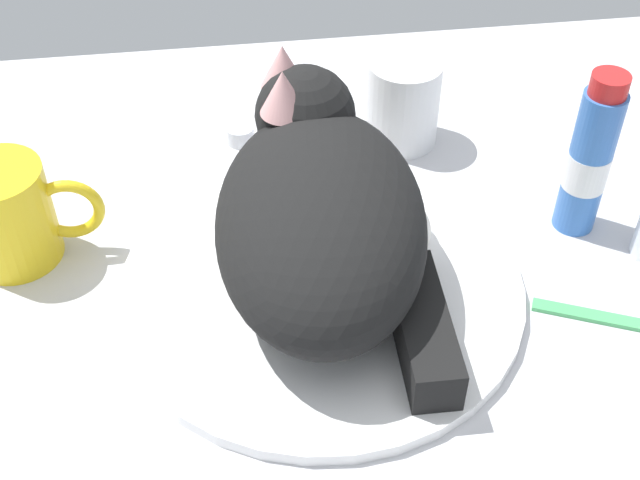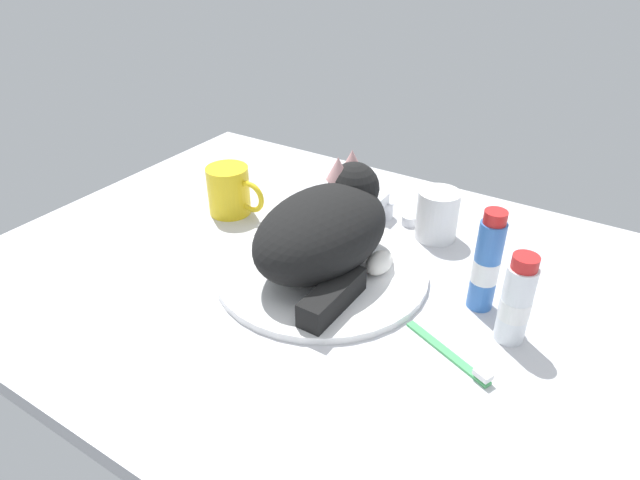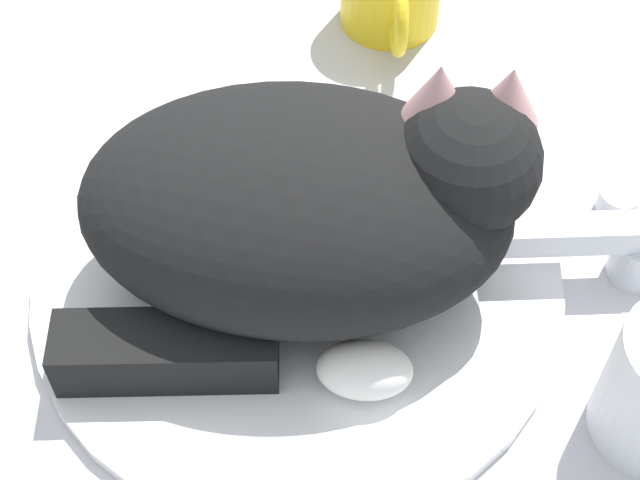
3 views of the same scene
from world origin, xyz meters
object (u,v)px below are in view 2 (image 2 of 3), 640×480
object	(u,v)px
coffee_mug	(230,191)
rinse_cup	(437,215)
toothpaste_bottle	(487,264)
mouthwash_bottle	(516,302)
cat	(327,228)
faucet	(380,209)
toothbrush	(452,355)

from	to	relation	value
coffee_mug	rinse_cup	world-z (taller)	coffee_mug
toothpaste_bottle	coffee_mug	bearing A→B (deg)	176.92
toothpaste_bottle	mouthwash_bottle	size ratio (longest dim) A/B	1.19
coffee_mug	cat	bearing A→B (deg)	-15.27
faucet	toothpaste_bottle	xyz separation A→B (cm)	(24.01, -14.89, 5.02)
rinse_cup	toothbrush	size ratio (longest dim) A/B	0.66
cat	toothbrush	size ratio (longest dim) A/B	2.11
cat	rinse_cup	xyz separation A→B (cm)	(10.79, 19.24, -3.50)
coffee_mug	faucet	bearing A→B (deg)	25.65
rinse_cup	mouthwash_bottle	distance (cm)	27.15
mouthwash_bottle	faucet	bearing A→B (deg)	146.48
cat	rinse_cup	size ratio (longest dim) A/B	3.21
rinse_cup	mouthwash_bottle	size ratio (longest dim) A/B	0.67
cat	rinse_cup	world-z (taller)	cat
cat	mouthwash_bottle	bearing A→B (deg)	-0.79
mouthwash_bottle	toothbrush	bearing A→B (deg)	-123.05
rinse_cup	toothpaste_bottle	distance (cm)	19.99
rinse_cup	toothpaste_bottle	world-z (taller)	toothpaste_bottle
coffee_mug	toothbrush	xyz separation A→B (cm)	(50.04, -15.25, -4.09)
rinse_cup	cat	bearing A→B (deg)	-119.29
faucet	toothpaste_bottle	world-z (taller)	toothpaste_bottle
toothpaste_bottle	mouthwash_bottle	xyz separation A→B (cm)	(5.65, -4.76, -1.23)
cat	mouthwash_bottle	xyz separation A→B (cm)	(29.45, -0.41, -1.79)
faucet	toothpaste_bottle	bearing A→B (deg)	-31.81
faucet	cat	bearing A→B (deg)	-89.37
cat	toothpaste_bottle	size ratio (longest dim) A/B	1.82
toothbrush	faucet	bearing A→B (deg)	131.80
toothpaste_bottle	toothbrush	xyz separation A→B (cm)	(0.56, -12.59, -6.87)
cat	mouthwash_bottle	distance (cm)	29.51
rinse_cup	faucet	bearing A→B (deg)	179.95
faucet	toothpaste_bottle	size ratio (longest dim) A/B	0.85
faucet	mouthwash_bottle	distance (cm)	35.78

